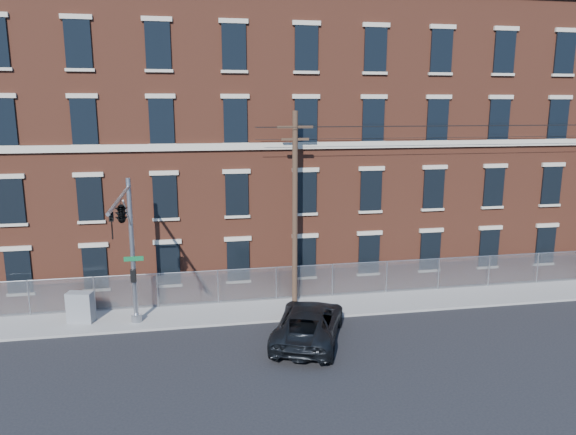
# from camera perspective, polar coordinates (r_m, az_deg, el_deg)

# --- Properties ---
(ground) EXTENTS (140.00, 140.00, 0.00)m
(ground) POSITION_cam_1_polar(r_m,az_deg,el_deg) (23.41, -1.56, -14.47)
(ground) COLOR black
(ground) RESTS_ON ground
(sidewalk) EXTENTS (65.00, 3.00, 0.12)m
(sidewalk) POSITION_cam_1_polar(r_m,az_deg,el_deg) (31.60, 19.21, -7.89)
(sidewalk) COLOR #97958F
(sidewalk) RESTS_ON ground
(mill_building) EXTENTS (55.30, 14.32, 16.30)m
(mill_building) POSITION_cam_1_polar(r_m,az_deg,el_deg) (37.90, 13.41, 8.17)
(mill_building) COLOR brown
(mill_building) RESTS_ON ground
(chain_link_fence) EXTENTS (59.06, 0.06, 1.85)m
(chain_link_fence) POSITION_cam_1_polar(r_m,az_deg,el_deg) (32.36, 18.21, -5.50)
(chain_link_fence) COLOR #A5A8AD
(chain_link_fence) RESTS_ON ground
(traffic_signal_mast) EXTENTS (0.90, 6.75, 7.00)m
(traffic_signal_mast) POSITION_cam_1_polar(r_m,az_deg,el_deg) (23.63, -17.00, -0.86)
(traffic_signal_mast) COLOR #9EA0A5
(traffic_signal_mast) RESTS_ON ground
(utility_pole_near) EXTENTS (1.80, 0.28, 10.00)m
(utility_pole_near) POSITION_cam_1_polar(r_m,az_deg,el_deg) (27.31, 0.74, 1.22)
(utility_pole_near) COLOR #432E21
(utility_pole_near) RESTS_ON ground
(pickup_truck) EXTENTS (4.60, 6.43, 1.63)m
(pickup_truck) POSITION_cam_1_polar(r_m,az_deg,el_deg) (24.48, 2.21, -11.16)
(pickup_truck) COLOR black
(pickup_truck) RESTS_ON ground
(utility_cabinet) EXTENTS (1.30, 0.86, 1.49)m
(utility_cabinet) POSITION_cam_1_polar(r_m,az_deg,el_deg) (27.94, -21.20, -8.89)
(utility_cabinet) COLOR slate
(utility_cabinet) RESTS_ON sidewalk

